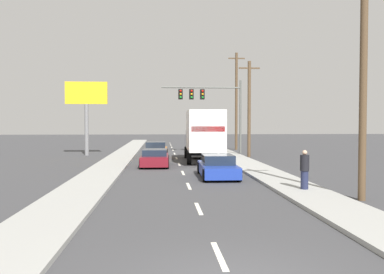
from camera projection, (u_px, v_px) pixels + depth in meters
The scene contains 14 objects.
ground_plane at pixel (177, 160), 32.27m from camera, with size 140.00×140.00×0.00m, color #3D3D3F.
sidewalk_right at pixel (250, 165), 27.64m from camera, with size 2.22×80.00×0.14m, color #9E9E99.
sidewalk_left at pixel (109, 167), 26.94m from camera, with size 2.22×80.00×0.14m, color #9E9E99.
lane_markings at pixel (178, 161), 31.56m from camera, with size 0.14×57.00×0.01m.
car_orange at pixel (156, 150), 34.77m from camera, with size 2.05×4.10×1.33m.
car_maroon at pixel (155, 158), 27.74m from camera, with size 1.97×4.32×1.17m.
box_truck at pixel (204, 133), 30.82m from camera, with size 2.84×8.18×3.82m.
car_blue at pixel (218, 167), 22.17m from camera, with size 1.99×4.46×1.22m.
traffic_signal_mast at pixel (205, 99), 39.06m from camera, with size 7.65×0.69×6.99m.
utility_pole_near at pixel (363, 81), 15.43m from camera, with size 1.80×0.28×8.78m.
utility_pole_mid at pixel (249, 108), 35.21m from camera, with size 1.80×0.28×8.20m.
utility_pole_far at pixel (236, 100), 44.40m from camera, with size 1.80×0.28×10.46m.
roadside_billboard at pixel (86, 104), 36.73m from camera, with size 3.72×0.36×6.60m.
pedestrian_near_corner at pixel (305, 170), 17.36m from camera, with size 0.38×0.38×1.65m.
Camera 1 is at (-1.28, -7.18, 2.96)m, focal length 38.49 mm.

